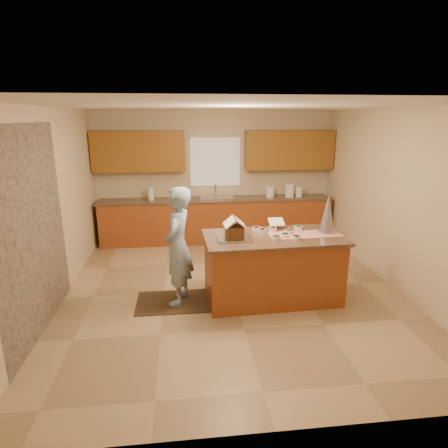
{
  "coord_description": "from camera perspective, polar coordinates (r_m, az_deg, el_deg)",
  "views": [
    {
      "loc": [
        -0.73,
        -5.28,
        2.56
      ],
      "look_at": [
        -0.1,
        0.2,
        1.0
      ],
      "focal_mm": 30.31,
      "sensor_mm": 36.0,
      "label": 1
    }
  ],
  "objects": [
    {
      "name": "tinsel_tree",
      "position": [
        5.6,
        15.35,
        1.54
      ],
      "size": [
        0.24,
        0.24,
        0.57
      ],
      "primitive_type": "cone",
      "rotation": [
        0.0,
        0.0,
        0.04
      ],
      "color": "silver",
      "rests_on": "island_top"
    },
    {
      "name": "cookbook",
      "position": [
        5.73,
        7.89,
        0.31
      ],
      "size": [
        0.23,
        0.19,
        0.1
      ],
      "primitive_type": "cube",
      "rotation": [
        -1.13,
        0.0,
        0.04
      ],
      "color": "white",
      "rests_on": "island_top"
    },
    {
      "name": "rug",
      "position": [
        5.59,
        -7.21,
        -11.53
      ],
      "size": [
        1.13,
        0.74,
        0.01
      ],
      "primitive_type": "cube",
      "color": "black",
      "rests_on": "floor"
    },
    {
      "name": "candy_bowls",
      "position": [
        5.45,
        8.33,
        -1.24
      ],
      "size": [
        0.75,
        0.61,
        0.06
      ],
      "color": "white",
      "rests_on": "island_top"
    },
    {
      "name": "wall_right",
      "position": [
        6.3,
        24.47,
        3.31
      ],
      "size": [
        5.5,
        5.5,
        0.0
      ],
      "primitive_type": "plane",
      "color": "beige",
      "rests_on": "floor"
    },
    {
      "name": "canister_b",
      "position": [
        8.2,
        9.86,
        5.02
      ],
      "size": [
        0.19,
        0.19,
        0.28
      ],
      "primitive_type": "cylinder",
      "color": "white",
      "rests_on": "back_counter_top"
    },
    {
      "name": "stone_accent",
      "position": [
        4.98,
        -26.87,
        -1.18
      ],
      "size": [
        0.0,
        2.5,
        2.5
      ],
      "primitive_type": "plane",
      "rotation": [
        1.57,
        0.0,
        1.57
      ],
      "color": "gray",
      "rests_on": "wall_left"
    },
    {
      "name": "island_base",
      "position": [
        5.53,
        7.27,
        -6.73
      ],
      "size": [
        1.89,
        1.0,
        0.91
      ],
      "primitive_type": "cube",
      "rotation": [
        0.0,
        0.0,
        0.04
      ],
      "color": "#9C4720",
      "rests_on": "floor"
    },
    {
      "name": "upper_cabinet_right",
      "position": [
        8.2,
        9.79,
        10.95
      ],
      "size": [
        1.85,
        0.35,
        0.8
      ],
      "primitive_type": "cube",
      "color": "#8F591E",
      "rests_on": "wall_back"
    },
    {
      "name": "ceiling",
      "position": [
        5.33,
        1.38,
        17.31
      ],
      "size": [
        5.5,
        5.5,
        0.0
      ],
      "primitive_type": "plane",
      "color": "silver",
      "rests_on": "floor"
    },
    {
      "name": "island_top",
      "position": [
        5.36,
        7.45,
        -2.03
      ],
      "size": [
        1.98,
        1.09,
        0.04
      ],
      "primitive_type": "cube",
      "rotation": [
        0.0,
        0.0,
        0.04
      ],
      "color": "brown",
      "rests_on": "island_base"
    },
    {
      "name": "baking_tray",
      "position": [
        5.18,
        1.57,
        -2.16
      ],
      "size": [
        0.49,
        0.37,
        0.03
      ],
      "primitive_type": "cube",
      "rotation": [
        0.0,
        0.0,
        0.04
      ],
      "color": "silver",
      "rests_on": "island_top"
    },
    {
      "name": "back_counter_base",
      "position": [
        8.04,
        -1.12,
        0.51
      ],
      "size": [
        4.8,
        0.6,
        0.88
      ],
      "primitive_type": "cube",
      "color": "#9C4720",
      "rests_on": "floor"
    },
    {
      "name": "boy",
      "position": [
        5.26,
        -6.97,
        -3.37
      ],
      "size": [
        0.54,
        0.69,
        1.66
      ],
      "primitive_type": "imported",
      "rotation": [
        0.0,
        0.0,
        -1.84
      ],
      "color": "#8CA7C7",
      "rests_on": "rug"
    },
    {
      "name": "gingerbread_house",
      "position": [
        5.14,
        1.58,
        -0.88
      ],
      "size": [
        0.29,
        0.3,
        0.29
      ],
      "color": "#583517",
      "rests_on": "baking_tray"
    },
    {
      "name": "upper_cabinet_left",
      "position": [
        7.92,
        -12.71,
        10.63
      ],
      "size": [
        1.85,
        0.35,
        0.8
      ],
      "primitive_type": "cube",
      "color": "#8F591E",
      "rests_on": "wall_back"
    },
    {
      "name": "wall_left",
      "position": [
        5.69,
        -24.52,
        2.1
      ],
      "size": [
        5.5,
        5.5,
        0.0
      ],
      "primitive_type": "plane",
      "color": "beige",
      "rests_on": "floor"
    },
    {
      "name": "window_curtain",
      "position": [
        8.08,
        -1.35,
        9.32
      ],
      "size": [
        1.05,
        0.03,
        1.0
      ],
      "primitive_type": "cube",
      "color": "white",
      "rests_on": "wall_back"
    },
    {
      "name": "table_runner",
      "position": [
        5.5,
        12.11,
        -1.54
      ],
      "size": [
        1.05,
        0.41,
        0.01
      ],
      "primitive_type": "cube",
      "rotation": [
        0.0,
        0.0,
        0.04
      ],
      "color": "red",
      "rests_on": "island_top"
    },
    {
      "name": "wall_front",
      "position": [
        2.89,
        8.78,
        -9.07
      ],
      "size": [
        5.5,
        5.5,
        0.0
      ],
      "primitive_type": "plane",
      "color": "beige",
      "rests_on": "floor"
    },
    {
      "name": "sink",
      "position": [
        7.94,
        -1.14,
        3.64
      ],
      "size": [
        0.7,
        0.45,
        0.12
      ],
      "primitive_type": "cube",
      "color": "silver",
      "rests_on": "back_counter_top"
    },
    {
      "name": "back_counter_top",
      "position": [
        7.93,
        -1.14,
        3.71
      ],
      "size": [
        4.85,
        0.63,
        0.04
      ],
      "primitive_type": "cube",
      "color": "brown",
      "rests_on": "back_counter_base"
    },
    {
      "name": "paper_towel",
      "position": [
        7.9,
        -10.98,
        4.48
      ],
      "size": [
        0.12,
        0.12,
        0.26
      ],
      "primitive_type": "cylinder",
      "color": "white",
      "rests_on": "back_counter_top"
    },
    {
      "name": "canister_c",
      "position": [
        8.26,
        11.26,
        4.81
      ],
      "size": [
        0.15,
        0.15,
        0.22
      ],
      "primitive_type": "cylinder",
      "color": "white",
      "rests_on": "back_counter_top"
    },
    {
      "name": "canister_a",
      "position": [
        8.09,
        6.97,
        4.84
      ],
      "size": [
        0.17,
        0.17,
        0.24
      ],
      "primitive_type": "cylinder",
      "color": "white",
      "rests_on": "back_counter_top"
    },
    {
      "name": "floor",
      "position": [
        5.91,
        1.2,
        -9.88
      ],
      "size": [
        5.5,
        5.5,
        0.0
      ],
      "primitive_type": "plane",
      "color": "tan",
      "rests_on": "ground"
    },
    {
      "name": "faucet",
      "position": [
        8.08,
        -1.27,
        5.09
      ],
      "size": [
        0.03,
        0.03,
        0.28
      ],
      "primitive_type": "cylinder",
      "color": "silver",
      "rests_on": "back_counter_top"
    },
    {
      "name": "wall_back",
      "position": [
        8.15,
        -1.36,
        7.25
      ],
      "size": [
        5.5,
        5.5,
        0.0
      ],
      "primitive_type": "plane",
      "color": "beige",
      "rests_on": "floor"
    }
  ]
}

